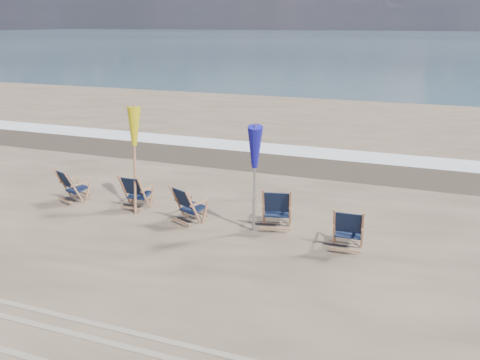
{
  "coord_description": "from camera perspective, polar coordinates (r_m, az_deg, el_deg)",
  "views": [
    {
      "loc": [
        3.22,
        -6.96,
        4.19
      ],
      "look_at": [
        0.0,
        2.2,
        0.9
      ],
      "focal_mm": 35.0,
      "sensor_mm": 36.0,
      "label": 1
    }
  ],
  "objects": [
    {
      "name": "umbrella_blue",
      "position": [
        9.14,
        1.79,
        3.62
      ],
      "size": [
        0.3,
        0.3,
        2.35
      ],
      "color": "#A5A5AD",
      "rests_on": "ground"
    },
    {
      "name": "beach_chair_3",
      "position": [
        9.77,
        6.11,
        -3.64
      ],
      "size": [
        0.76,
        0.82,
        0.99
      ],
      "primitive_type": null,
      "rotation": [
        0.0,
        0.0,
        3.34
      ],
      "color": "#111B34",
      "rests_on": "ground"
    },
    {
      "name": "beach_chair_0",
      "position": [
        11.79,
        -19.62,
        -0.93
      ],
      "size": [
        0.76,
        0.8,
        0.89
      ],
      "primitive_type": null,
      "rotation": [
        0.0,
        0.0,
        2.79
      ],
      "color": "#111B34",
      "rests_on": "ground"
    },
    {
      "name": "wet_sand_strip",
      "position": [
        14.74,
        5.95,
        2.11
      ],
      "size": [
        200.0,
        2.6,
        0.0
      ],
      "primitive_type": "cube",
      "color": "#42362A",
      "rests_on": "ground"
    },
    {
      "name": "ocean",
      "position": [
        135.07,
        18.76,
        16.01
      ],
      "size": [
        400.0,
        400.0,
        0.0
      ],
      "primitive_type": "plane",
      "color": "#3C5664",
      "rests_on": "ground"
    },
    {
      "name": "umbrella_yellow",
      "position": [
        10.6,
        -13.0,
        5.63
      ],
      "size": [
        0.3,
        0.3,
        2.42
      ],
      "color": "#A76D4A",
      "rests_on": "ground"
    },
    {
      "name": "beach_chair_2",
      "position": [
        9.97,
        -5.8,
        -3.41
      ],
      "size": [
        0.78,
        0.82,
        0.9
      ],
      "primitive_type": null,
      "rotation": [
        0.0,
        0.0,
        2.75
      ],
      "color": "#111B34",
      "rests_on": "ground"
    },
    {
      "name": "beach_chair_4",
      "position": [
        9.09,
        14.66,
        -6.12
      ],
      "size": [
        0.62,
        0.69,
        0.93
      ],
      "primitive_type": null,
      "rotation": [
        0.0,
        0.0,
        3.17
      ],
      "color": "#111B34",
      "rests_on": "ground"
    },
    {
      "name": "surf_foam",
      "position": [
        16.15,
        7.22,
        3.54
      ],
      "size": [
        200.0,
        1.4,
        0.01
      ],
      "primitive_type": "cube",
      "color": "silver",
      "rests_on": "ground"
    },
    {
      "name": "beach_chair_1",
      "position": [
        10.97,
        -11.75,
        -1.62
      ],
      "size": [
        0.59,
        0.66,
        0.9
      ],
      "primitive_type": null,
      "rotation": [
        0.0,
        0.0,
        3.12
      ],
      "color": "#111B34",
      "rests_on": "ground"
    }
  ]
}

